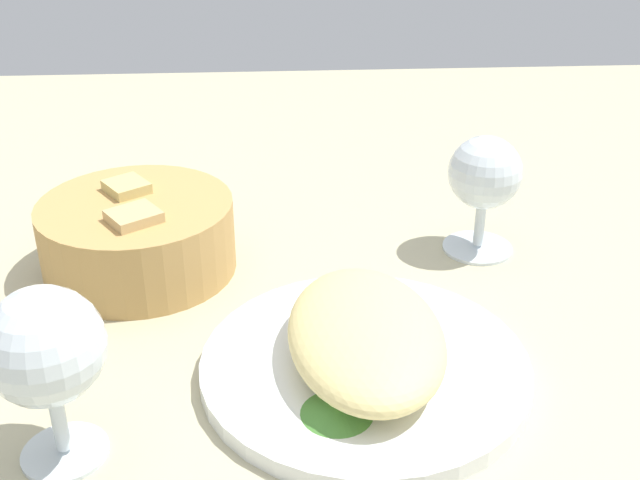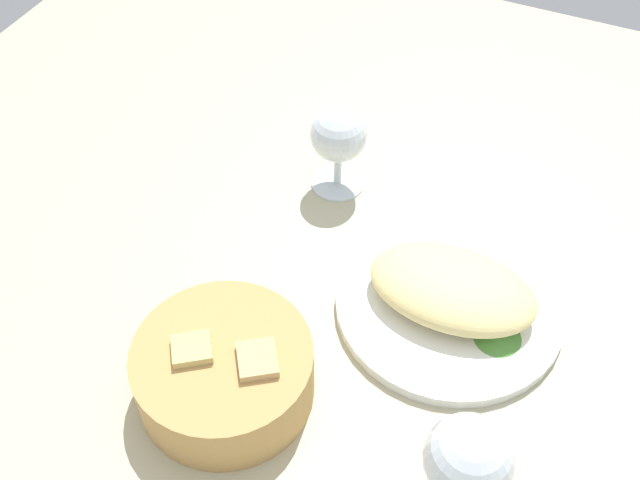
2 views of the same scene
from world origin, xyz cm
name	(u,v)px [view 1 (image 1 of 2)]	position (x,y,z in cm)	size (l,w,h in cm)	color
ground_plane	(288,310)	(0.00, 0.00, -1.00)	(140.00, 140.00, 2.00)	#B8B08C
plate	(365,367)	(-10.85, -5.61, 0.70)	(24.92, 24.92, 1.40)	white
omelette	(366,335)	(-10.85, -5.61, 3.61)	(18.23, 11.58, 4.41)	#E5D084
lettuce_garnish	(337,407)	(-16.87, -3.02, 2.01)	(5.09, 5.09, 1.21)	#478634
bread_basket	(138,236)	(6.31, 13.52, 3.51)	(17.68, 17.68, 7.74)	tan
wine_glass_near	(484,179)	(8.18, -18.77, 7.50)	(6.93, 6.93, 11.61)	silver
wine_glass_far	(45,352)	(-18.21, 15.27, 8.39)	(7.67, 7.67, 12.64)	silver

